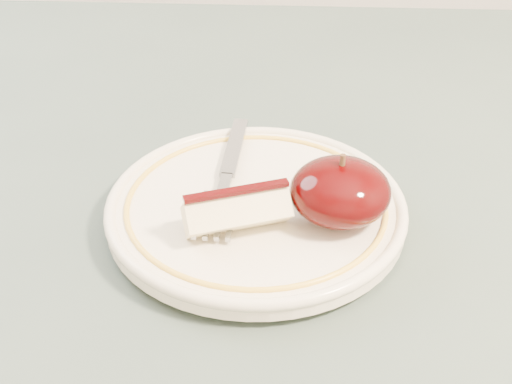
{
  "coord_description": "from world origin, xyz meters",
  "views": [
    {
      "loc": [
        0.06,
        -0.44,
        1.07
      ],
      "look_at": [
        0.04,
        -0.01,
        0.78
      ],
      "focal_mm": 50.0,
      "sensor_mm": 36.0,
      "label": 1
    }
  ],
  "objects_px": {
    "table": "(214,296)",
    "fork": "(227,176)",
    "plate": "(256,208)",
    "apple_half": "(340,192)"
  },
  "relations": [
    {
      "from": "plate",
      "to": "table",
      "type": "bearing_deg",
      "value": 162.32
    },
    {
      "from": "table",
      "to": "plate",
      "type": "distance_m",
      "value": 0.11
    },
    {
      "from": "table",
      "to": "apple_half",
      "type": "xyz_separation_m",
      "value": [
        0.1,
        -0.03,
        0.13
      ]
    },
    {
      "from": "table",
      "to": "plate",
      "type": "xyz_separation_m",
      "value": [
        0.04,
        -0.01,
        0.1
      ]
    },
    {
      "from": "table",
      "to": "fork",
      "type": "bearing_deg",
      "value": 52.19
    },
    {
      "from": "table",
      "to": "fork",
      "type": "relative_size",
      "value": 5.42
    },
    {
      "from": "plate",
      "to": "fork",
      "type": "xyz_separation_m",
      "value": [
        -0.02,
        0.03,
        0.01
      ]
    },
    {
      "from": "apple_half",
      "to": "fork",
      "type": "xyz_separation_m",
      "value": [
        -0.08,
        0.04,
        -0.02
      ]
    },
    {
      "from": "plate",
      "to": "fork",
      "type": "relative_size",
      "value": 1.34
    },
    {
      "from": "apple_half",
      "to": "fork",
      "type": "height_order",
      "value": "apple_half"
    }
  ]
}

